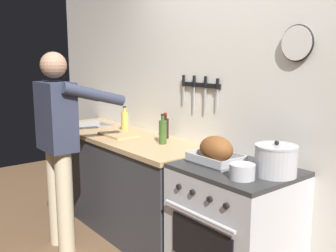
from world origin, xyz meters
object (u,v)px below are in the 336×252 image
Objects in this scene: bottle_soy_sauce at (165,128)px; cutting_board at (119,134)px; stock_pot at (276,160)px; saucepan at (242,171)px; person_cook at (60,139)px; bottle_cooking_oil at (125,121)px; bottle_olive_oil at (163,131)px; stove at (234,231)px; roasting_pan at (216,151)px.

cutting_board is at bearing -144.18° from bottle_soy_sauce.
saucepan is at bearing -110.93° from stock_pot.
person_cook is at bearing -156.83° from stock_pot.
person_cook reaches higher than bottle_cooking_oil.
stove is at bearing -3.58° from bottle_olive_oil.
bottle_olive_oil is 0.66m from bottle_cooking_oil.
bottle_cooking_oil reaches higher than roasting_pan.
stock_pot is 1.12× the size of bottle_soy_sauce.
cutting_board is 0.21m from bottle_cooking_oil.
person_cook is 0.91m from bottle_soy_sauce.
roasting_pan is 0.70m from bottle_olive_oil.
stock_pot is 1.04× the size of bottle_cooking_oil.
bottle_olive_oil reaches higher than saucepan.
bottle_olive_oil reaches higher than roasting_pan.
saucepan is (-0.08, -0.21, -0.05)m from stock_pot.
bottle_soy_sauce is at bearing 164.42° from roasting_pan.
bottle_soy_sauce is (-1.20, 0.36, 0.05)m from saucepan.
roasting_pan is at bearing -5.14° from bottle_cooking_oil.
roasting_pan reaches higher than saucepan.
cutting_board is at bearing -168.56° from bottle_olive_oil.
stock_pot is at bearing -1.05° from bottle_cooking_oil.
bottle_olive_oil is 1.01× the size of bottle_cooking_oil.
person_cook reaches higher than cutting_board.
bottle_cooking_oil is at bearing 176.53° from bottle_olive_oil.
bottle_olive_oil is at bearing -39.29° from person_cook.
cutting_board is at bearing -50.13° from bottle_cooking_oil.
stock_pot is 1.03× the size of bottle_olive_oil.
bottle_soy_sauce is at bearing 168.28° from stove.
bottle_cooking_oil is (-0.15, 0.73, 0.05)m from person_cook.
person_cook is 4.72× the size of roasting_pan.
cutting_board is 0.46m from bottle_soy_sauce.
stove is 1.59m from person_cook.
person_cook is 4.61× the size of cutting_board.
person_cook is at bearing -112.13° from bottle_soy_sauce.
person_cook is at bearing -155.05° from stove.
stock_pot is at bearing 12.02° from roasting_pan.
stock_pot is 0.23m from saucepan.
saucepan is 0.43× the size of cutting_board.
bottle_olive_oil reaches higher than cutting_board.
stock_pot is at bearing 0.37° from bottle_olive_oil.
stock_pot is at bearing -69.72° from person_cook.
stock_pot is 1.29m from bottle_soy_sauce.
stock_pot is 1.68× the size of saucepan.
bottle_olive_oil is (-1.12, -0.01, 0.01)m from stock_pot.
bottle_cooking_oil is at bearing 178.95° from stock_pot.
stove is at bearing -67.95° from person_cook.
roasting_pan is 0.43m from stock_pot.
saucepan is (0.18, -0.15, 0.50)m from stove.
stove is 0.61m from stock_pot.
roasting_pan is at bearing -169.80° from stove.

